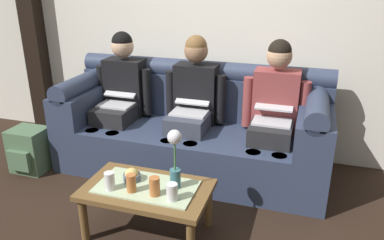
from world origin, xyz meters
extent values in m
cube|color=silver|center=(0.00, 1.70, 1.45)|extent=(6.00, 0.12, 2.90)
cube|color=black|center=(-1.94, 1.58, 1.45)|extent=(0.20, 0.20, 2.90)
cube|color=#2D3851|center=(0.00, 1.10, 0.21)|extent=(2.39, 0.88, 0.42)
cube|color=#2D3851|center=(0.00, 1.43, 0.62)|extent=(2.39, 0.22, 0.40)
cylinder|color=#2D3851|center=(0.00, 1.43, 0.87)|extent=(2.39, 0.18, 0.18)
cube|color=#2D3851|center=(-1.05, 1.10, 0.56)|extent=(0.28, 0.88, 0.28)
cylinder|color=#2D3851|center=(-1.05, 1.10, 0.74)|extent=(0.18, 0.88, 0.18)
cube|color=#2D3851|center=(1.05, 1.10, 0.56)|extent=(0.28, 0.88, 0.28)
cylinder|color=#2D3851|center=(1.05, 1.10, 0.74)|extent=(0.18, 0.88, 0.18)
cube|color=#232326|center=(-0.72, 1.04, 0.49)|extent=(0.34, 0.40, 0.15)
cylinder|color=#232326|center=(-0.82, 0.78, 0.21)|extent=(0.12, 0.12, 0.42)
cylinder|color=#232326|center=(-0.62, 0.78, 0.21)|extent=(0.12, 0.12, 0.42)
cube|color=black|center=(-0.72, 1.28, 0.69)|extent=(0.38, 0.22, 0.54)
cylinder|color=black|center=(-0.95, 1.24, 0.67)|extent=(0.09, 0.09, 0.44)
cylinder|color=black|center=(-0.48, 1.24, 0.67)|extent=(0.09, 0.09, 0.44)
sphere|color=tan|center=(-0.72, 1.26, 1.08)|extent=(0.21, 0.21, 0.21)
sphere|color=black|center=(-0.72, 1.26, 1.12)|extent=(0.19, 0.19, 0.19)
cube|color=silver|center=(-0.72, 1.06, 0.58)|extent=(0.31, 0.22, 0.02)
cube|color=silver|center=(-0.72, 1.21, 0.68)|extent=(0.31, 0.20, 0.10)
cube|color=black|center=(-0.72, 1.20, 0.68)|extent=(0.27, 0.17, 0.08)
cube|color=#383D4C|center=(0.00, 1.04, 0.49)|extent=(0.34, 0.40, 0.15)
cylinder|color=#383D4C|center=(-0.10, 0.78, 0.21)|extent=(0.12, 0.12, 0.42)
cylinder|color=#383D4C|center=(0.10, 0.78, 0.21)|extent=(0.12, 0.12, 0.42)
cube|color=black|center=(0.00, 1.28, 0.69)|extent=(0.38, 0.22, 0.54)
cylinder|color=black|center=(-0.23, 1.24, 0.67)|extent=(0.09, 0.09, 0.44)
cylinder|color=black|center=(0.23, 1.24, 0.67)|extent=(0.09, 0.09, 0.44)
sphere|color=#936B4C|center=(0.00, 1.26, 1.08)|extent=(0.21, 0.21, 0.21)
sphere|color=brown|center=(0.00, 1.26, 1.12)|extent=(0.19, 0.19, 0.19)
cube|color=silver|center=(0.00, 1.06, 0.58)|extent=(0.31, 0.22, 0.02)
cube|color=silver|center=(0.00, 1.22, 0.68)|extent=(0.31, 0.20, 0.11)
cube|color=black|center=(0.00, 1.21, 0.68)|extent=(0.27, 0.17, 0.09)
cube|color=#232326|center=(0.72, 1.04, 0.49)|extent=(0.34, 0.40, 0.15)
cylinder|color=#232326|center=(0.62, 0.78, 0.21)|extent=(0.12, 0.12, 0.42)
cylinder|color=#232326|center=(0.82, 0.78, 0.21)|extent=(0.12, 0.12, 0.42)
cube|color=brown|center=(0.72, 1.28, 0.69)|extent=(0.38, 0.22, 0.54)
cylinder|color=brown|center=(0.48, 1.24, 0.67)|extent=(0.09, 0.09, 0.44)
cylinder|color=brown|center=(0.95, 1.24, 0.67)|extent=(0.09, 0.09, 0.44)
sphere|color=tan|center=(0.72, 1.26, 1.08)|extent=(0.21, 0.21, 0.21)
sphere|color=black|center=(0.72, 1.26, 1.12)|extent=(0.19, 0.19, 0.19)
cube|color=silver|center=(0.72, 1.06, 0.58)|extent=(0.31, 0.22, 0.02)
cube|color=silver|center=(0.72, 1.19, 0.69)|extent=(0.31, 0.21, 0.05)
cube|color=black|center=(0.72, 1.18, 0.69)|extent=(0.27, 0.18, 0.04)
cube|color=brown|center=(0.00, 0.13, 0.35)|extent=(0.86, 0.51, 0.04)
cube|color=#B2C69E|center=(0.00, 0.13, 0.37)|extent=(0.67, 0.36, 0.01)
cylinder|color=brown|center=(-0.38, -0.08, 0.16)|extent=(0.06, 0.06, 0.33)
cylinder|color=brown|center=(-0.38, 0.34, 0.16)|extent=(0.06, 0.06, 0.33)
cylinder|color=brown|center=(0.38, 0.34, 0.16)|extent=(0.06, 0.06, 0.33)
cylinder|color=#336672|center=(0.19, 0.18, 0.44)|extent=(0.07, 0.07, 0.13)
cylinder|color=#3D7538|center=(0.19, 0.18, 0.61)|extent=(0.01, 0.01, 0.20)
sphere|color=silver|center=(0.19, 0.18, 0.74)|extent=(0.09, 0.09, 0.09)
cylinder|color=#4C5666|center=(-0.13, 0.17, 0.40)|extent=(0.12, 0.12, 0.05)
sphere|color=#D8B766|center=(-0.13, 0.17, 0.42)|extent=(0.10, 0.10, 0.10)
cylinder|color=silver|center=(-0.21, 0.02, 0.44)|extent=(0.07, 0.07, 0.12)
cylinder|color=silver|center=(0.22, 0.03, 0.43)|extent=(0.07, 0.07, 0.11)
cylinder|color=#B26633|center=(-0.07, 0.04, 0.44)|extent=(0.06, 0.06, 0.12)
cylinder|color=#B26633|center=(0.10, 0.05, 0.44)|extent=(0.07, 0.07, 0.13)
cube|color=#4C6B4C|center=(-1.41, 0.65, 0.20)|extent=(0.32, 0.26, 0.40)
cube|color=#4C6B4C|center=(-1.41, 0.50, 0.16)|extent=(0.22, 0.05, 0.18)
camera|label=1|loc=(0.97, -1.90, 1.72)|focal=35.48mm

